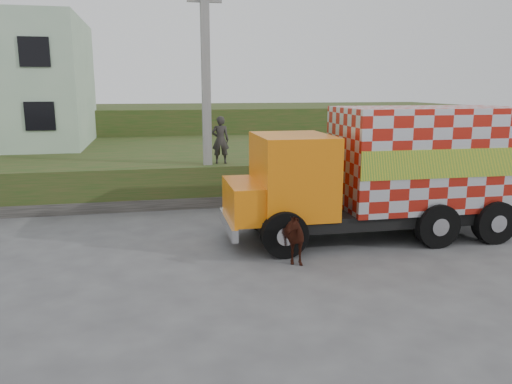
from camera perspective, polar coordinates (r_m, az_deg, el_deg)
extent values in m
plane|color=#474749|center=(14.47, 0.63, -5.34)|extent=(120.00, 120.00, 0.00)
cube|color=#244A18|center=(23.94, -4.61, 3.36)|extent=(40.00, 12.00, 1.50)
cube|color=#244A18|center=(35.72, -7.16, 7.33)|extent=(40.00, 12.00, 3.00)
cube|color=#595651|center=(18.18, -8.45, -1.23)|extent=(16.00, 0.50, 0.40)
cube|color=gray|center=(18.20, -5.70, 10.93)|extent=(0.30, 0.30, 8.00)
cube|color=gray|center=(18.43, -5.92, 20.93)|extent=(1.20, 0.12, 0.12)
cube|color=black|center=(14.98, 13.91, -2.26)|extent=(7.50, 2.50, 0.38)
cube|color=orange|center=(13.81, 4.20, 2.01)|extent=(2.01, 2.55, 2.20)
cube|color=orange|center=(13.66, -0.95, -0.89)|extent=(1.12, 2.32, 0.99)
cube|color=silver|center=(15.29, 18.69, 3.83)|extent=(5.08, 2.69, 2.86)
cube|color=yellow|center=(14.16, 21.37, 3.04)|extent=(5.05, 0.10, 0.77)
cube|color=yellow|center=(16.45, 16.38, 4.50)|extent=(5.05, 0.10, 0.77)
cube|color=silver|center=(13.74, -3.20, -3.67)|extent=(0.19, 2.53, 0.33)
cylinder|color=black|center=(12.79, 3.24, -4.86)|extent=(1.21, 0.40, 1.21)
cylinder|color=black|center=(15.16, 0.85, -2.17)|extent=(1.21, 0.40, 1.21)
cylinder|color=black|center=(14.44, 19.97, -3.61)|extent=(1.21, 0.40, 1.21)
cylinder|color=black|center=(16.58, 15.49, -1.38)|extent=(1.21, 0.40, 1.21)
cylinder|color=black|center=(15.42, 25.57, -3.12)|extent=(1.21, 0.40, 1.21)
cylinder|color=black|center=(17.43, 20.65, -1.08)|extent=(1.21, 0.40, 1.21)
imported|color=#321A0C|center=(12.54, 3.46, -4.93)|extent=(0.98, 1.67, 1.32)
imported|color=#2C2A27|center=(18.56, -4.09, 5.96)|extent=(0.68, 0.48, 1.75)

